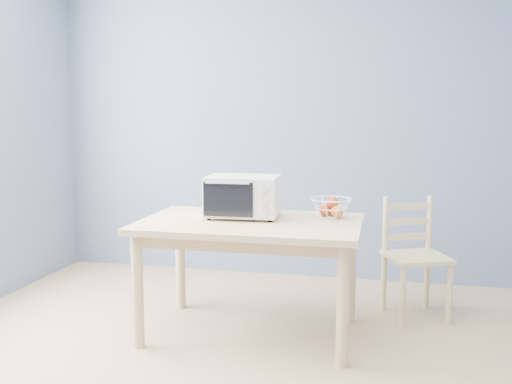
% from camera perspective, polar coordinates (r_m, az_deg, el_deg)
% --- Properties ---
extents(room, '(4.01, 4.51, 2.61)m').
position_cam_1_polar(room, '(2.79, -6.00, 5.16)').
color(room, tan).
rests_on(room, ground).
extents(dining_table, '(1.40, 0.90, 0.75)m').
position_cam_1_polar(dining_table, '(3.66, -0.54, -4.44)').
color(dining_table, '#D7BB81').
rests_on(dining_table, ground).
extents(toaster_oven, '(0.49, 0.37, 0.28)m').
position_cam_1_polar(toaster_oven, '(3.72, -1.62, -0.38)').
color(toaster_oven, beige).
rests_on(toaster_oven, dining_table).
extents(fruit_basket, '(0.33, 0.33, 0.14)m').
position_cam_1_polar(fruit_basket, '(3.77, 7.54, -1.49)').
color(fruit_basket, white).
rests_on(fruit_basket, dining_table).
extents(dining_chair, '(0.51, 0.51, 0.84)m').
position_cam_1_polar(dining_chair, '(4.20, 15.54, -6.41)').
color(dining_chair, '#D7BB81').
rests_on(dining_chair, ground).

